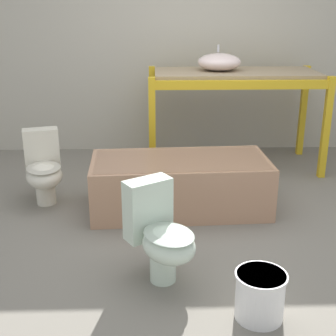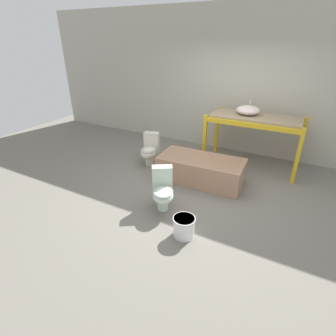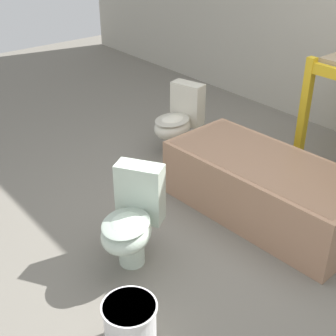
# 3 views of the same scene
# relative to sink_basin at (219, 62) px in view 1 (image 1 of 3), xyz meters

# --- Properties ---
(ground_plane) EXTENTS (12.00, 12.00, 0.00)m
(ground_plane) POSITION_rel_sink_basin_xyz_m (-0.41, -1.42, -1.18)
(ground_plane) COLOR slate
(warehouse_wall_rear) EXTENTS (10.80, 0.08, 3.20)m
(warehouse_wall_rear) POSITION_rel_sink_basin_xyz_m (-0.41, 0.68, 0.42)
(warehouse_wall_rear) COLOR #B2AD9E
(warehouse_wall_rear) RESTS_ON ground_plane
(shelving_rack) EXTENTS (1.90, 0.88, 1.09)m
(shelving_rack) POSITION_rel_sink_basin_xyz_m (0.18, -0.03, -0.25)
(shelving_rack) COLOR gold
(shelving_rack) RESTS_ON ground_plane
(sink_basin) EXTENTS (0.47, 0.44, 0.27)m
(sink_basin) POSITION_rel_sink_basin_xyz_m (0.00, 0.00, 0.00)
(sink_basin) COLOR silver
(sink_basin) RESTS_ON shelving_rack
(bathtub_main) EXTENTS (1.62, 0.82, 0.48)m
(bathtub_main) POSITION_rel_sink_basin_xyz_m (-0.49, -1.21, -0.91)
(bathtub_main) COLOR tan
(bathtub_main) RESTS_ON ground_plane
(toilet_near) EXTENTS (0.45, 0.60, 0.68)m
(toilet_near) POSITION_rel_sink_basin_xyz_m (-1.75, -1.03, -0.84)
(toilet_near) COLOR silver
(toilet_near) RESTS_ON ground_plane
(toilet_far) EXTENTS (0.56, 0.63, 0.68)m
(toilet_far) POSITION_rel_sink_basin_xyz_m (-0.68, -2.36, -0.84)
(toilet_far) COLOR silver
(toilet_far) RESTS_ON ground_plane
(bucket_white) EXTENTS (0.31, 0.31, 0.30)m
(bucket_white) POSITION_rel_sink_basin_xyz_m (-0.09, -2.80, -1.02)
(bucket_white) COLOR white
(bucket_white) RESTS_ON ground_plane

